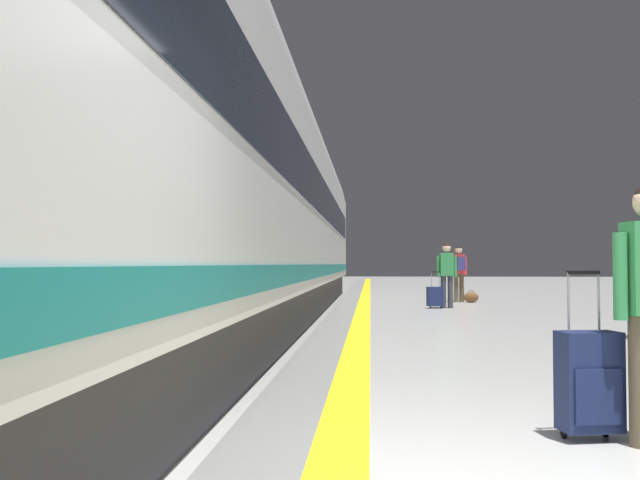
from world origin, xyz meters
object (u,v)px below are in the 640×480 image
Objects in this scene: suitcase_near at (435,296)px; duffel_bag_mid at (471,297)px; high_speed_train at (234,187)px; passenger_near at (447,270)px; rolling_suitcase_foreground at (589,381)px; passenger_mid at (459,269)px.

suitcase_near is 3.10m from duffel_bag_mid.
high_speed_train reaches higher than suitcase_near.
passenger_near reaches higher than suitcase_near.
high_speed_train is 30.29× the size of rolling_suitcase_foreground.
high_speed_train reaches higher than duffel_bag_mid.
passenger_mid is 3.79× the size of duffel_bag_mid.
rolling_suitcase_foreground is at bearing -63.35° from high_speed_train.
high_speed_train is 7.33m from suitcase_near.
high_speed_train is at bearing -126.94° from passenger_near.
rolling_suitcase_foreground is 0.65× the size of passenger_mid.
duffel_bag_mid is (1.31, 2.81, -0.15)m from suitcase_near.
rolling_suitcase_foreground is at bearing -94.27° from passenger_mid.
passenger_mid is (0.67, 2.89, 0.02)m from passenger_near.
passenger_mid reaches higher than passenger_near.
duffel_bag_mid is (0.32, -0.22, -0.84)m from passenger_mid.
suitcase_near is 2.14× the size of duffel_bag_mid.
rolling_suitcase_foreground reaches higher than suitcase_near.
suitcase_near is (0.23, 13.33, -0.07)m from rolling_suitcase_foreground.
rolling_suitcase_foreground is 16.21m from duffel_bag_mid.
high_speed_train is at bearing -125.52° from suitcase_near.
passenger_mid is 0.92m from duffel_bag_mid.
rolling_suitcase_foreground is 16.41m from passenger_mid.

